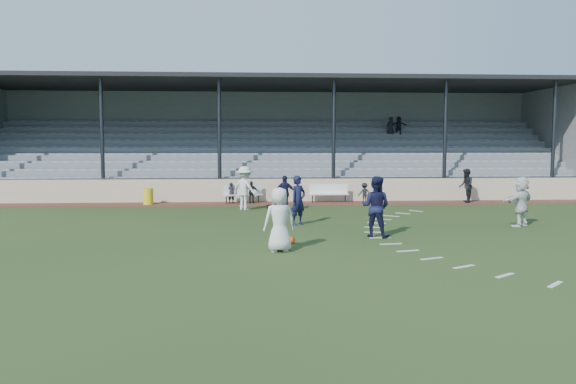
# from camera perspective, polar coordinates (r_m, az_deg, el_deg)

# --- Properties ---
(ground) EXTENTS (90.00, 90.00, 0.00)m
(ground) POSITION_cam_1_polar(r_m,az_deg,el_deg) (18.15, 0.51, -4.78)
(ground) COLOR #263A18
(ground) RESTS_ON ground
(cinder_track) EXTENTS (34.00, 2.00, 0.02)m
(cinder_track) POSITION_cam_1_polar(r_m,az_deg,el_deg) (28.54, -1.03, -1.18)
(cinder_track) COLOR #522B21
(cinder_track) RESTS_ON ground
(retaining_wall) EXTENTS (34.00, 0.18, 1.20)m
(retaining_wall) POSITION_cam_1_polar(r_m,az_deg,el_deg) (29.52, -1.12, 0.17)
(retaining_wall) COLOR beige
(retaining_wall) RESTS_ON ground
(bench_left) EXTENTS (2.03, 1.01, 0.95)m
(bench_left) POSITION_cam_1_polar(r_m,az_deg,el_deg) (28.75, -4.63, -0.00)
(bench_left) COLOR white
(bench_left) RESTS_ON cinder_track
(bench_right) EXTENTS (2.00, 0.46, 0.95)m
(bench_right) POSITION_cam_1_polar(r_m,az_deg,el_deg) (29.11, 4.15, 0.06)
(bench_right) COLOR white
(bench_right) RESTS_ON cinder_track
(trash_bin) EXTENTS (0.50, 0.50, 0.81)m
(trash_bin) POSITION_cam_1_polar(r_m,az_deg,el_deg) (28.91, -14.01, -0.43)
(trash_bin) COLOR yellow
(trash_bin) RESTS_ON cinder_track
(football) EXTENTS (0.23, 0.23, 0.23)m
(football) POSITION_cam_1_polar(r_m,az_deg,el_deg) (17.21, 0.33, -4.93)
(football) COLOR #C1400B
(football) RESTS_ON ground
(player_white_lead) EXTENTS (1.00, 0.77, 1.84)m
(player_white_lead) POSITION_cam_1_polar(r_m,az_deg,el_deg) (15.93, -0.89, -2.81)
(player_white_lead) COLOR silver
(player_white_lead) RESTS_ON ground
(player_navy_lead) EXTENTS (0.81, 0.78, 1.86)m
(player_navy_lead) POSITION_cam_1_polar(r_m,az_deg,el_deg) (21.12, 1.05, -0.85)
(player_navy_lead) COLOR #131535
(player_navy_lead) RESTS_ON ground
(player_navy_mid) EXTENTS (1.22, 1.14, 2.00)m
(player_navy_mid) POSITION_cam_1_polar(r_m,az_deg,el_deg) (18.62, 8.90, -1.48)
(player_navy_mid) COLOR #131535
(player_navy_mid) RESTS_ON ground
(player_white_wing) EXTENTS (1.48, 1.41, 2.01)m
(player_white_wing) POSITION_cam_1_polar(r_m,az_deg,el_deg) (25.84, -4.42, 0.38)
(player_white_wing) COLOR silver
(player_white_wing) RESTS_ON ground
(player_navy_wing) EXTENTS (0.98, 0.49, 1.60)m
(player_navy_wing) POSITION_cam_1_polar(r_m,az_deg,el_deg) (25.61, -0.30, -0.11)
(player_navy_wing) COLOR #131535
(player_navy_wing) RESTS_ON ground
(player_white_back) EXTENTS (1.73, 1.42, 1.85)m
(player_white_back) POSITION_cam_1_polar(r_m,az_deg,el_deg) (22.46, 22.57, -0.89)
(player_white_back) COLOR silver
(player_white_back) RESTS_ON ground
(official) EXTENTS (0.85, 0.99, 1.75)m
(official) POSITION_cam_1_polar(r_m,az_deg,el_deg) (30.29, 17.63, 0.63)
(official) COLOR black
(official) RESTS_ON cinder_track
(sub_left_near) EXTENTS (0.44, 0.34, 1.07)m
(sub_left_near) POSITION_cam_1_polar(r_m,az_deg,el_deg) (28.62, -5.80, -0.09)
(sub_left_near) COLOR black
(sub_left_near) RESTS_ON cinder_track
(sub_left_far) EXTENTS (0.68, 0.33, 1.13)m
(sub_left_far) POSITION_cam_1_polar(r_m,az_deg,el_deg) (28.55, -3.72, -0.03)
(sub_left_far) COLOR black
(sub_left_far) RESTS_ON cinder_track
(sub_right) EXTENTS (0.72, 0.48, 1.04)m
(sub_right) POSITION_cam_1_polar(r_m,az_deg,el_deg) (28.95, 7.77, -0.08)
(sub_right) COLOR black
(sub_right) RESTS_ON cinder_track
(grandstand) EXTENTS (34.60, 9.00, 6.61)m
(grandstand) POSITION_cam_1_polar(r_m,az_deg,el_deg) (34.14, -1.47, 3.52)
(grandstand) COLOR gray
(grandstand) RESTS_ON ground
(penalty_arc) EXTENTS (3.89, 14.63, 0.01)m
(penalty_arc) POSITION_cam_1_polar(r_m,az_deg,el_deg) (18.90, 13.11, -4.50)
(penalty_arc) COLOR silver
(penalty_arc) RESTS_ON ground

